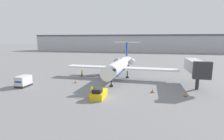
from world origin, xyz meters
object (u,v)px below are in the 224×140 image
(luggage_cart, at_px, (23,81))
(traffic_cone_left, at_px, (75,81))
(pushback_tug, at_px, (99,94))
(airplane_main, at_px, (120,65))
(worker_by_wing, at_px, (82,73))
(traffic_cone_mid, at_px, (186,94))
(traffic_cone_right, at_px, (153,90))
(worker_near_tug, at_px, (92,91))
(jet_bridge, at_px, (196,67))

(luggage_cart, height_order, traffic_cone_left, luggage_cart)
(pushback_tug, height_order, luggage_cart, luggage_cart)
(airplane_main, xyz_separation_m, pushback_tug, (-1.12, -16.49, -2.78))
(worker_by_wing, distance_m, traffic_cone_mid, 27.75)
(airplane_main, relative_size, worker_by_wing, 16.50)
(pushback_tug, height_order, traffic_cone_mid, pushback_tug)
(pushback_tug, bearing_deg, traffic_cone_right, 28.02)
(airplane_main, relative_size, luggage_cart, 9.10)
(worker_near_tug, height_order, traffic_cone_mid, worker_near_tug)
(worker_near_tug, xyz_separation_m, worker_by_wing, (-7.97, 15.45, -0.03))
(airplane_main, height_order, traffic_cone_mid, airplane_main)
(worker_by_wing, bearing_deg, pushback_tug, -59.27)
(worker_by_wing, bearing_deg, airplane_main, 2.69)
(luggage_cart, bearing_deg, traffic_cone_right, 2.78)
(worker_near_tug, xyz_separation_m, jet_bridge, (20.17, 10.71, 3.46))
(pushback_tug, xyz_separation_m, luggage_cart, (-18.38, 3.71, 0.50))
(traffic_cone_mid, height_order, jet_bridge, jet_bridge)
(airplane_main, xyz_separation_m, jet_bridge, (17.51, -5.24, 0.97))
(luggage_cart, xyz_separation_m, traffic_cone_right, (27.91, 1.36, -0.80))
(worker_by_wing, bearing_deg, luggage_cart, -125.88)
(airplane_main, relative_size, traffic_cone_left, 42.31)
(traffic_cone_right, height_order, jet_bridge, jet_bridge)
(airplane_main, height_order, traffic_cone_left, airplane_main)
(pushback_tug, distance_m, worker_by_wing, 18.60)
(traffic_cone_right, bearing_deg, luggage_cart, -177.22)
(traffic_cone_mid, bearing_deg, pushback_tug, -166.14)
(worker_by_wing, bearing_deg, jet_bridge, -9.57)
(traffic_cone_right, bearing_deg, jet_bridge, 34.12)
(pushback_tug, xyz_separation_m, jet_bridge, (18.64, 11.24, 3.75))
(pushback_tug, relative_size, worker_near_tug, 2.43)
(airplane_main, height_order, traffic_cone_right, airplane_main)
(pushback_tug, xyz_separation_m, traffic_cone_right, (9.53, 5.07, -0.30))
(luggage_cart, xyz_separation_m, worker_near_tug, (16.85, -3.18, -0.21))
(worker_near_tug, relative_size, traffic_cone_mid, 2.27)
(luggage_cart, relative_size, traffic_cone_mid, 4.00)
(traffic_cone_mid, bearing_deg, jet_bridge, 66.64)
(pushback_tug, height_order, worker_by_wing, pushback_tug)
(airplane_main, distance_m, worker_by_wing, 10.94)
(traffic_cone_right, bearing_deg, airplane_main, 126.34)
(airplane_main, height_order, worker_by_wing, airplane_main)
(traffic_cone_left, height_order, traffic_cone_mid, traffic_cone_mid)
(jet_bridge, bearing_deg, airplane_main, 163.33)
(traffic_cone_right, distance_m, traffic_cone_mid, 6.03)
(traffic_cone_right, height_order, traffic_cone_mid, traffic_cone_right)
(traffic_cone_left, bearing_deg, traffic_cone_right, -12.68)
(luggage_cart, distance_m, jet_bridge, 37.92)
(worker_near_tug, height_order, traffic_cone_left, worker_near_tug)
(worker_near_tug, bearing_deg, airplane_main, 80.55)
(luggage_cart, bearing_deg, traffic_cone_mid, 0.16)
(luggage_cart, bearing_deg, airplane_main, 33.22)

